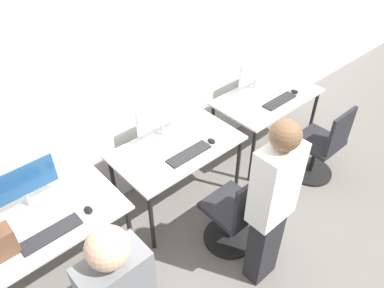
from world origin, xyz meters
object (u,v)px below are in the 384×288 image
object	(u,v)px
mouse_left	(88,210)
monitor_center	(161,116)
keyboard_left	(51,234)
person_center	(272,203)
office_chair_right	(321,149)
monitor_left	(22,185)
keyboard_center	(189,154)
mouse_center	(212,141)
monitor_right	(257,71)
keyboard_right	(280,101)
office_chair_center	(236,215)
mouse_right	(295,91)

from	to	relation	value
mouse_left	monitor_center	size ratio (longest dim) A/B	0.16
keyboard_left	monitor_center	bearing A→B (deg)	16.36
person_center	office_chair_right	bearing A→B (deg)	15.18
monitor_left	keyboard_center	world-z (taller)	monitor_left
monitor_left	monitor_center	world-z (taller)	same
monitor_left	monitor_center	distance (m)	1.33
monitor_left	keyboard_left	distance (m)	0.43
keyboard_left	mouse_center	xyz separation A→B (m)	(1.61, -0.00, 0.01)
mouse_center	office_chair_right	distance (m)	1.30
monitor_right	keyboard_right	bearing A→B (deg)	-90.00
keyboard_left	mouse_center	size ratio (longest dim) A/B	4.97
keyboard_center	monitor_right	world-z (taller)	monitor_right
keyboard_center	person_center	distance (m)	0.96
keyboard_left	keyboard_center	size ratio (longest dim) A/B	1.00
monitor_left	office_chair_center	world-z (taller)	monitor_left
mouse_right	monitor_right	bearing A→B (deg)	128.25
person_center	office_chair_right	xyz separation A→B (m)	(1.42, 0.38, -0.50)
keyboard_center	keyboard_right	size ratio (longest dim) A/B	1.00
office_chair_center	mouse_right	size ratio (longest dim) A/B	10.18
keyboard_center	mouse_center	distance (m)	0.28
monitor_left	monitor_right	bearing A→B (deg)	-0.00
monitor_left	keyboard_left	bearing A→B (deg)	-90.00
keyboard_left	person_center	size ratio (longest dim) A/B	0.28
office_chair_center	mouse_center	bearing A→B (deg)	66.84
mouse_center	monitor_center	bearing A→B (deg)	125.34
mouse_left	keyboard_center	size ratio (longest dim) A/B	0.20
office_chair_center	office_chair_right	bearing A→B (deg)	0.77
monitor_center	keyboard_center	bearing A→B (deg)	-90.00
monitor_left	mouse_left	distance (m)	0.52
office_chair_right	monitor_right	bearing A→B (deg)	93.58
mouse_left	office_chair_right	distance (m)	2.51
monitor_center	person_center	size ratio (longest dim) A/B	0.34
mouse_center	monitor_right	size ratio (longest dim) A/B	0.16
office_chair_right	monitor_left	bearing A→B (deg)	161.06
monitor_right	keyboard_right	distance (m)	0.42
keyboard_left	monitor_center	xyz separation A→B (m)	(1.33, 0.39, 0.22)
monitor_center	monitor_right	bearing A→B (deg)	-0.89
office_chair_center	keyboard_left	bearing A→B (deg)	156.89
keyboard_center	keyboard_right	distance (m)	1.33
mouse_left	mouse_center	distance (m)	1.30
person_center	monitor_right	distance (m)	1.90
monitor_left	person_center	bearing A→B (deg)	-45.27
monitor_right	office_chair_center	bearing A→B (deg)	-143.76
monitor_right	mouse_right	size ratio (longest dim) A/B	6.13
keyboard_center	mouse_center	bearing A→B (deg)	-1.40
mouse_center	monitor_right	distance (m)	1.14
monitor_right	person_center	bearing A→B (deg)	-135.84
mouse_center	office_chair_right	bearing A→B (deg)	-26.77
monitor_center	mouse_left	bearing A→B (deg)	-159.81
mouse_left	office_chair_center	bearing A→B (deg)	-29.60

